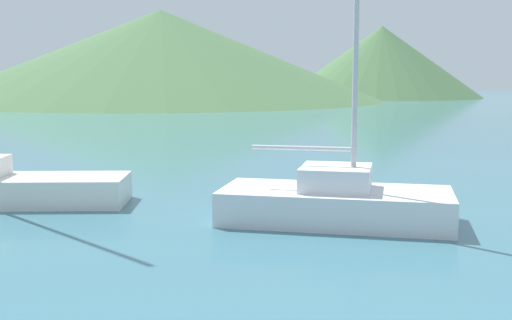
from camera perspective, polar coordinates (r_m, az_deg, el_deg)
sailboat_middle at (r=14.30m, az=7.10°, el=-3.49°), size 5.49×3.90×9.69m
hill_east at (r=81.90m, az=-8.44°, el=9.18°), size 54.97×54.97×11.18m
hill_far_east at (r=94.41m, az=11.08°, el=8.58°), size 28.25×28.25×10.08m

